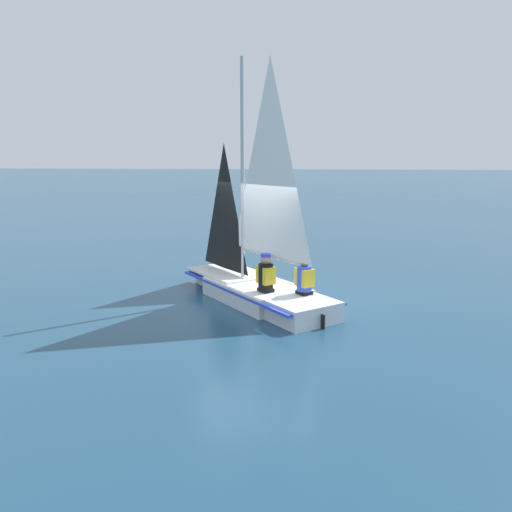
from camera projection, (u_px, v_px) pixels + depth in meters
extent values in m
plane|color=navy|center=(256.00, 301.00, 10.81)|extent=(260.00, 260.00, 0.00)
cube|color=silver|center=(256.00, 292.00, 10.77)|extent=(2.57, 2.66, 0.39)
cube|color=silver|center=(219.00, 277.00, 12.12)|extent=(1.21, 1.23, 0.39)
cube|color=silver|center=(304.00, 311.00, 9.42)|extent=(1.53, 1.51, 0.39)
cube|color=blue|center=(256.00, 286.00, 10.75)|extent=(3.77, 4.04, 0.05)
cube|color=silver|center=(229.00, 272.00, 11.68)|extent=(2.21, 2.27, 0.04)
cylinder|color=#B7B7BC|center=(242.00, 172.00, 10.71)|extent=(0.08, 0.08, 4.71)
cylinder|color=#B7B7BC|center=(269.00, 255.00, 10.20)|extent=(1.38, 1.57, 0.07)
pyramid|color=white|center=(270.00, 158.00, 9.82)|extent=(1.30, 1.49, 3.87)
pyramid|color=black|center=(225.00, 207.00, 11.52)|extent=(0.97, 1.11, 2.90)
cube|color=black|center=(323.00, 322.00, 8.99)|extent=(0.08, 0.08, 0.27)
cube|color=black|center=(266.00, 299.00, 10.10)|extent=(0.36, 0.37, 0.45)
cylinder|color=black|center=(266.00, 276.00, 10.01)|extent=(0.42, 0.42, 0.50)
cube|color=yellow|center=(266.00, 275.00, 10.01)|extent=(0.42, 0.43, 0.35)
sphere|color=tan|center=(266.00, 259.00, 9.95)|extent=(0.22, 0.22, 0.22)
cylinder|color=blue|center=(266.00, 255.00, 9.93)|extent=(0.29, 0.29, 0.06)
cube|color=black|center=(304.00, 302.00, 9.91)|extent=(0.36, 0.37, 0.45)
cylinder|color=blue|center=(304.00, 278.00, 9.82)|extent=(0.42, 0.42, 0.50)
cube|color=yellow|center=(304.00, 277.00, 9.82)|extent=(0.42, 0.43, 0.35)
sphere|color=#A87A56|center=(305.00, 261.00, 9.76)|extent=(0.22, 0.22, 0.22)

